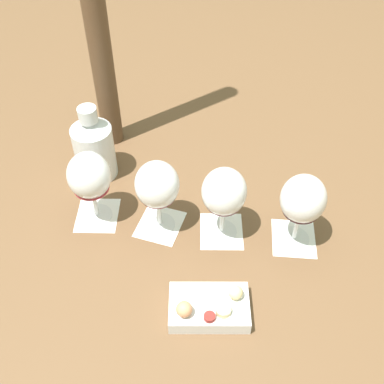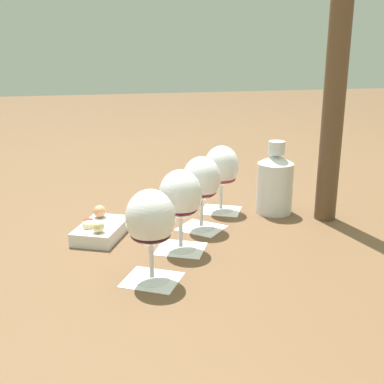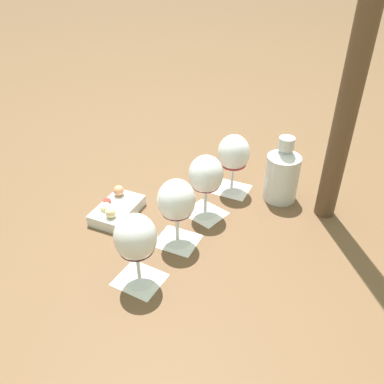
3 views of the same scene
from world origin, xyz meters
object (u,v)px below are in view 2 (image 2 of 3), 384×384
(wine_glass_1, at_px, (201,182))
(snack_dish, at_px, (101,229))
(ceramic_vase, at_px, (275,182))
(umbrella_pole, at_px, (341,15))
(wine_glass_3, at_px, (150,222))
(wine_glass_0, at_px, (221,168))
(wine_glass_2, at_px, (180,198))

(wine_glass_1, height_order, snack_dish, wine_glass_1)
(ceramic_vase, bearing_deg, umbrella_pole, 54.16)
(ceramic_vase, height_order, snack_dish, ceramic_vase)
(wine_glass_3, xyz_separation_m, umbrella_pole, (-0.24, 0.51, 0.39))
(wine_glass_1, xyz_separation_m, umbrella_pole, (0.01, 0.34, 0.39))
(wine_glass_0, height_order, umbrella_pole, umbrella_pole)
(wine_glass_0, distance_m, wine_glass_2, 0.29)
(wine_glass_0, height_order, wine_glass_3, same)
(wine_glass_0, relative_size, ceramic_vase, 0.92)
(wine_glass_2, xyz_separation_m, snack_dish, (-0.12, -0.17, -0.10))
(ceramic_vase, height_order, umbrella_pole, umbrella_pole)
(wine_glass_1, relative_size, ceramic_vase, 0.92)
(wine_glass_1, height_order, wine_glass_3, same)
(wine_glass_2, height_order, wine_glass_3, same)
(wine_glass_0, xyz_separation_m, umbrella_pole, (0.13, 0.25, 0.39))
(wine_glass_2, distance_m, umbrella_pole, 0.59)
(wine_glass_0, distance_m, wine_glass_1, 0.15)
(wine_glass_1, bearing_deg, wine_glass_2, -34.82)
(wine_glass_2, relative_size, ceramic_vase, 0.92)
(wine_glass_1, bearing_deg, wine_glass_0, 142.78)
(wine_glass_2, distance_m, snack_dish, 0.23)
(wine_glass_2, bearing_deg, wine_glass_0, 143.95)
(wine_glass_2, distance_m, ceramic_vase, 0.36)
(ceramic_vase, xyz_separation_m, umbrella_pole, (0.08, 0.11, 0.43))
(ceramic_vase, bearing_deg, wine_glass_0, -109.83)
(wine_glass_2, bearing_deg, snack_dish, -125.75)
(wine_glass_0, xyz_separation_m, wine_glass_2, (0.24, -0.17, -0.00))
(wine_glass_0, xyz_separation_m, snack_dish, (0.11, -0.34, -0.10))
(wine_glass_2, relative_size, wine_glass_3, 1.00)
(umbrella_pole, bearing_deg, snack_dish, -91.57)
(wine_glass_2, height_order, ceramic_vase, ceramic_vase)
(wine_glass_3, distance_m, snack_dish, 0.29)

